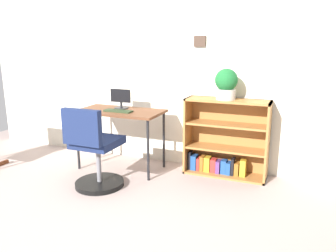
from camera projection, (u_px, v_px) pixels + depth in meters
name	position (u px, v px, depth m)	size (l,w,h in m)	color
ground_plane	(44.00, 247.00, 2.49)	(6.24, 6.24, 0.00)	#A4918B
wall_back	(158.00, 69.00, 4.14)	(5.20, 0.12, 2.36)	silver
desk	(120.00, 115.00, 3.93)	(1.02, 0.53, 0.73)	brown
monitor	(121.00, 99.00, 3.99)	(0.26, 0.17, 0.24)	#262628
keyboard	(118.00, 111.00, 3.83)	(0.34, 0.12, 0.02)	#28371F
office_chair	(95.00, 154.00, 3.43)	(0.52, 0.55, 0.89)	black
bookshelf_low	(225.00, 142.00, 3.82)	(0.94, 0.30, 0.89)	#A16A34
potted_plant_on_shelf	(226.00, 84.00, 3.60)	(0.25, 0.25, 0.34)	#B7B2A8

